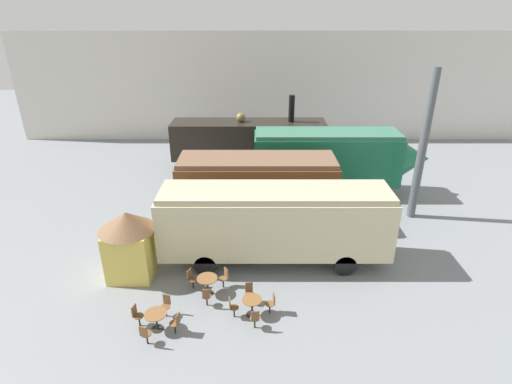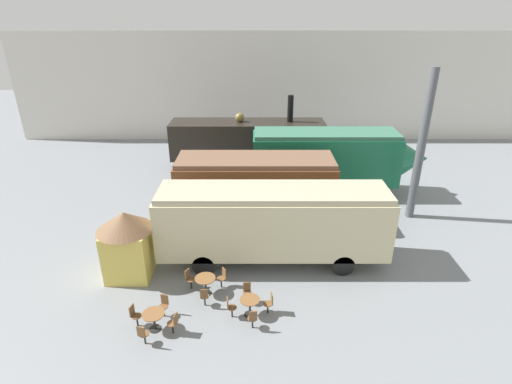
{
  "view_description": "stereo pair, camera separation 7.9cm",
  "coord_description": "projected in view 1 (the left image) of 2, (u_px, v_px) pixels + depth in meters",
  "views": [
    {
      "loc": [
        -1.65,
        -18.33,
        10.41
      ],
      "look_at": [
        -1.65,
        1.0,
        1.6
      ],
      "focal_mm": 28.0,
      "sensor_mm": 36.0,
      "label": 1
    },
    {
      "loc": [
        -1.57,
        -18.33,
        10.41
      ],
      "look_at": [
        -1.65,
        1.0,
        1.6
      ],
      "focal_mm": 28.0,
      "sensor_mm": 36.0,
      "label": 2
    }
  ],
  "objects": [
    {
      "name": "cafe_chair_0",
      "position": [
        206.0,
        296.0,
        15.19
      ],
      "size": [
        0.36,
        0.36,
        0.87
      ],
      "rotation": [
        0.0,
        0.0,
        7.92
      ],
      "color": "black",
      "rests_on": "ground_plane"
    },
    {
      "name": "ticket_kiosk",
      "position": [
        129.0,
        241.0,
        16.61
      ],
      "size": [
        2.34,
        2.34,
        3.0
      ],
      "color": "#DBC151",
      "rests_on": "ground_plane"
    },
    {
      "name": "support_pillar",
      "position": [
        423.0,
        147.0,
        20.53
      ],
      "size": [
        0.44,
        0.44,
        8.0
      ],
      "color": "#4C5156",
      "rests_on": "ground_plane"
    },
    {
      "name": "ground_plane",
      "position": [
        287.0,
        227.0,
        21.0
      ],
      "size": [
        80.0,
        80.0,
        0.0
      ],
      "primitive_type": "plane",
      "color": "gray"
    },
    {
      "name": "cafe_table_far",
      "position": [
        156.0,
        317.0,
        14.07
      ],
      "size": [
        0.8,
        0.8,
        0.72
      ],
      "color": "black",
      "rests_on": "ground_plane"
    },
    {
      "name": "cafe_table_near",
      "position": [
        207.0,
        281.0,
        15.87
      ],
      "size": [
        0.82,
        0.82,
        0.75
      ],
      "color": "black",
      "rests_on": "ground_plane"
    },
    {
      "name": "passenger_coach_wooden",
      "position": [
        257.0,
        184.0,
        20.65
      ],
      "size": [
        8.08,
        2.66,
        3.67
      ],
      "color": "brown",
      "rests_on": "ground_plane"
    },
    {
      "name": "cafe_chair_9",
      "position": [
        176.0,
        322.0,
        13.91
      ],
      "size": [
        0.38,
        0.36,
        0.87
      ],
      "rotation": [
        0.0,
        0.0,
        9.16
      ],
      "color": "black",
      "rests_on": "ground_plane"
    },
    {
      "name": "cafe_chair_8",
      "position": [
        145.0,
        334.0,
        13.41
      ],
      "size": [
        0.36,
        0.38,
        0.87
      ],
      "rotation": [
        0.0,
        0.0,
        7.59
      ],
      "color": "black",
      "rests_on": "ground_plane"
    },
    {
      "name": "cafe_chair_4",
      "position": [
        255.0,
        318.0,
        14.1
      ],
      "size": [
        0.36,
        0.37,
        0.87
      ],
      "rotation": [
        0.0,
        0.0,
        8.01
      ],
      "color": "black",
      "rests_on": "ground_plane"
    },
    {
      "name": "cafe_chair_5",
      "position": [
        272.0,
        302.0,
        14.87
      ],
      "size": [
        0.37,
        0.36,
        0.87
      ],
      "rotation": [
        0.0,
        0.0,
        9.58
      ],
      "color": "black",
      "rests_on": "ground_plane"
    },
    {
      "name": "cafe_chair_1",
      "position": [
        225.0,
        276.0,
        16.3
      ],
      "size": [
        0.4,
        0.4,
        0.87
      ],
      "rotation": [
        0.0,
        0.0,
        10.01
      ],
      "color": "black",
      "rests_on": "ground_plane"
    },
    {
      "name": "cafe_chair_6",
      "position": [
        249.0,
        291.0,
        15.43
      ],
      "size": [
        0.36,
        0.37,
        0.87
      ],
      "rotation": [
        0.0,
        0.0,
        11.15
      ],
      "color": "black",
      "rests_on": "ground_plane"
    },
    {
      "name": "backdrop_wall",
      "position": [
        276.0,
        88.0,
        33.54
      ],
      "size": [
        44.0,
        0.15,
        9.0
      ],
      "color": "silver",
      "rests_on": "ground_plane"
    },
    {
      "name": "visitor_person",
      "position": [
        297.0,
        227.0,
        19.37
      ],
      "size": [
        0.34,
        0.34,
        1.56
      ],
      "color": "#262633",
      "rests_on": "ground_plane"
    },
    {
      "name": "passenger_coach_vintage",
      "position": [
        275.0,
        220.0,
        17.42
      ],
      "size": [
        10.0,
        2.43,
        3.53
      ],
      "color": "beige",
      "rests_on": "ground_plane"
    },
    {
      "name": "cafe_chair_10",
      "position": [
        166.0,
        304.0,
        14.77
      ],
      "size": [
        0.36,
        0.38,
        0.87
      ],
      "rotation": [
        0.0,
        0.0,
        10.73
      ],
      "color": "black",
      "rests_on": "ground_plane"
    },
    {
      "name": "streamlined_locomotive",
      "position": [
        338.0,
        157.0,
        24.09
      ],
      "size": [
        10.57,
        2.54,
        3.93
      ],
      "color": "#196B47",
      "rests_on": "ground_plane"
    },
    {
      "name": "cafe_chair_3",
      "position": [
        232.0,
        306.0,
        14.66
      ],
      "size": [
        0.37,
        0.36,
        0.87
      ],
      "rotation": [
        0.0,
        0.0,
        6.43
      ],
      "color": "black",
      "rests_on": "ground_plane"
    },
    {
      "name": "cafe_chair_2",
      "position": [
        191.0,
        278.0,
        16.22
      ],
      "size": [
        0.4,
        0.39,
        0.87
      ],
      "rotation": [
        0.0,
        0.0,
        12.11
      ],
      "color": "black",
      "rests_on": "ground_plane"
    },
    {
      "name": "cafe_table_mid",
      "position": [
        252.0,
        303.0,
        14.75
      ],
      "size": [
        0.74,
        0.74,
        0.73
      ],
      "color": "black",
      "rests_on": "ground_plane"
    },
    {
      "name": "cafe_chair_7",
      "position": [
        137.0,
        314.0,
        14.27
      ],
      "size": [
        0.38,
        0.36,
        0.87
      ],
      "rotation": [
        0.0,
        0.0,
        6.02
      ],
      "color": "black",
      "rests_on": "ground_plane"
    },
    {
      "name": "steam_locomotive",
      "position": [
        249.0,
        139.0,
        28.07
      ],
      "size": [
        10.68,
        2.5,
        5.23
      ],
      "color": "black",
      "rests_on": "ground_plane"
    }
  ]
}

